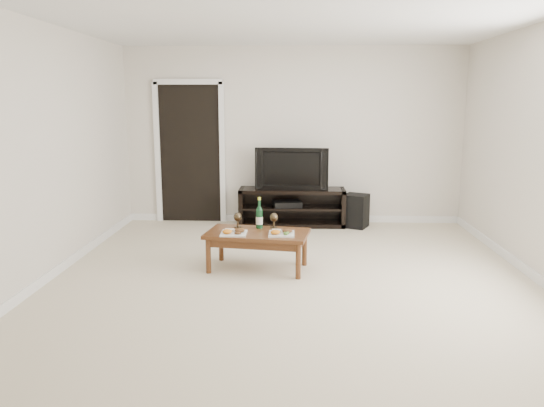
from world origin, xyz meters
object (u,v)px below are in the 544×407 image
at_px(media_console, 292,207).
at_px(subwoofer, 356,211).
at_px(television, 292,168).
at_px(coffee_table, 258,251).

bearing_deg(media_console, subwoofer, -4.69).
height_order(television, coffee_table, television).
relative_size(television, coffee_table, 0.97).
distance_m(television, coffee_table, 2.22).
bearing_deg(subwoofer, television, -159.88).
bearing_deg(coffee_table, subwoofer, 57.32).
relative_size(subwoofer, coffee_table, 0.44).
xyz_separation_m(television, coffee_table, (-0.37, -2.10, -0.64)).
height_order(media_console, television, television).
bearing_deg(media_console, television, 0.00).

